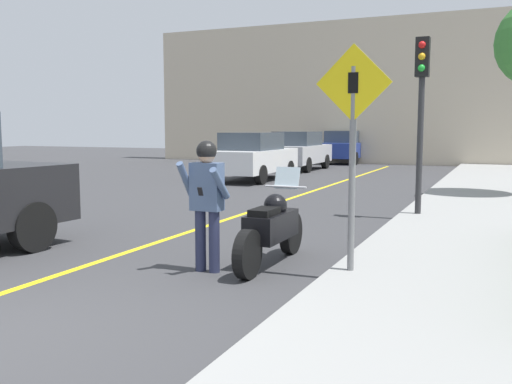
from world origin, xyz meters
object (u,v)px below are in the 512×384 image
Objects in this scene: traffic_light at (421,92)px; parked_car_blue at (345,147)px; person_biker at (207,192)px; motorcycle at (272,228)px; parked_car_silver at (298,150)px; crossing_sign at (353,136)px; parked_car_white at (253,156)px.

parked_car_blue is (-6.11, 17.47, -1.70)m from traffic_light.
person_biker is at bearing -109.71° from traffic_light.
parked_car_blue is (-4.82, 22.13, 0.35)m from motorcycle.
parked_car_blue is at bearing 100.44° from person_biker.
person_biker is 17.86m from parked_car_silver.
parked_car_silver is at bearing 105.64° from person_biker.
person_biker is 0.40× the size of parked_car_blue.
person_biker is 1.97m from crossing_sign.
person_biker is at bearing -133.10° from motorcycle.
traffic_light is at bearing -60.48° from parked_car_silver.
parked_car_silver is (-6.72, 11.87, -1.70)m from traffic_light.
motorcycle is at bearing -64.97° from parked_car_white.
motorcycle is 12.45m from parked_car_white.
traffic_light is (0.10, 5.03, 0.80)m from crossing_sign.
motorcycle is 17.41m from parked_car_silver.
traffic_light reaches higher than crossing_sign.
parked_car_silver is at bearing 119.52° from traffic_light.
person_biker is 12.81m from parked_car_white.
traffic_light is at bearing 70.29° from person_biker.
traffic_light reaches higher than motorcycle.
parked_car_silver is 1.00× the size of parked_car_blue.
parked_car_blue is at bearing 87.68° from parked_car_white.
crossing_sign is 13.34m from parked_car_white.
parked_car_silver is (-6.62, 16.91, -0.90)m from crossing_sign.
parked_car_blue is (0.62, 5.59, 0.00)m from parked_car_silver.
crossing_sign reaches higher than person_biker.
person_biker is at bearing -79.56° from parked_car_blue.
parked_car_blue is at bearing 109.27° from traffic_light.
crossing_sign is 0.64× the size of parked_car_blue.
traffic_light reaches higher than parked_car_silver.
motorcycle is 0.63× the size of traffic_light.
traffic_light is 9.46m from parked_car_white.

